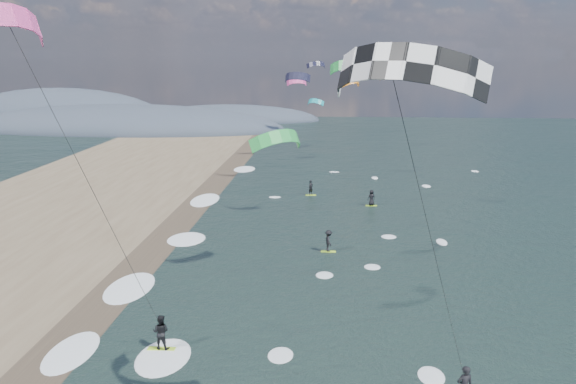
{
  "coord_description": "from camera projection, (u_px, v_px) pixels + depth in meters",
  "views": [
    {
      "loc": [
        1.56,
        -22.46,
        14.42
      ],
      "look_at": [
        -1.0,
        12.0,
        7.0
      ],
      "focal_mm": 40.0,
      "sensor_mm": 36.0,
      "label": 1
    }
  ],
  "objects": [
    {
      "name": "shoreline_surf",
      "position": [
        136.0,
        289.0,
        40.2
      ],
      "size": [
        2.4,
        79.4,
        0.11
      ],
      "color": "white",
      "rests_on": "ground"
    },
    {
      "name": "far_kitesurfers",
      "position": [
        339.0,
        216.0,
        55.25
      ],
      "size": [
        7.17,
        20.5,
        1.67
      ],
      "color": "#B5EA29",
      "rests_on": "ground"
    },
    {
      "name": "kitesurfer_near_b",
      "position": [
        63.0,
        138.0,
        25.62
      ],
      "size": [
        6.98,
        9.36,
        16.68
      ],
      "color": "#B5EA29",
      "rests_on": "ground"
    },
    {
      "name": "kitesurfer_near_a",
      "position": [
        408.0,
        144.0,
        19.42
      ],
      "size": [
        8.14,
        9.33,
        15.24
      ],
      "color": "#B5EA29",
      "rests_on": "ground"
    },
    {
      "name": "wet_sand_strip",
      "position": [
        88.0,
        319.0,
        35.65
      ],
      "size": [
        3.0,
        240.0,
        0.0
      ],
      "primitive_type": "cube",
      "color": "#382D23",
      "rests_on": "ground"
    },
    {
      "name": "coastal_hills",
      "position": [
        112.0,
        125.0,
        133.45
      ],
      "size": [
        80.0,
        41.0,
        15.0
      ],
      "color": "#3D4756",
      "rests_on": "ground"
    },
    {
      "name": "bg_kite_field",
      "position": [
        327.0,
        82.0,
        79.0
      ],
      "size": [
        12.84,
        77.45,
        7.91
      ],
      "color": "black",
      "rests_on": "ground"
    }
  ]
}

